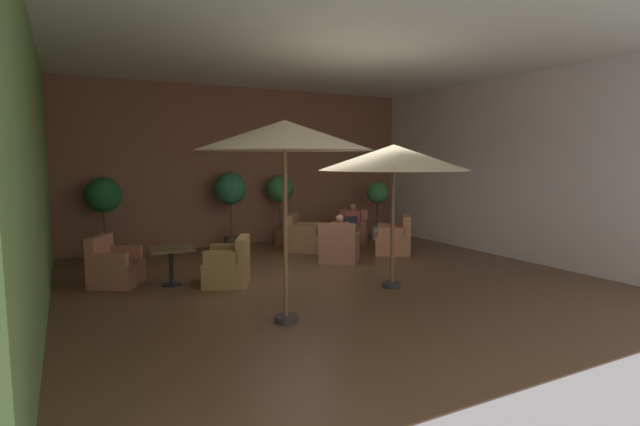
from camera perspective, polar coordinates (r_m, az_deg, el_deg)
ground_plane at (r=8.89m, az=1.37°, el=-8.00°), size 9.19×9.03×0.02m
wall_back_brick at (r=12.71m, az=-8.52°, el=5.41°), size 9.19×0.08×4.00m
wall_left_accent at (r=7.53m, az=-30.57°, el=4.01°), size 0.08×9.03×4.00m
wall_right_plain at (r=11.55m, az=21.64°, el=4.95°), size 0.08×9.03×4.00m
ceiling_slab at (r=8.81m, az=1.44°, el=18.40°), size 9.19×9.03×0.06m
cafe_table_front_left at (r=11.43m, az=3.29°, el=-2.33°), size 0.65×0.65×0.67m
armchair_front_left_north at (r=10.39m, az=2.28°, el=-4.10°), size 1.06×1.06×0.86m
armchair_front_left_east at (r=11.44m, az=8.77°, el=-3.11°), size 1.11×1.12×0.91m
armchair_front_left_south at (r=12.51m, az=3.89°, el=-2.26°), size 1.02×1.02×0.88m
armchair_front_left_west at (r=11.64m, az=-2.04°, el=-2.86°), size 1.05×1.04×0.89m
cafe_table_front_right at (r=8.83m, az=-17.18°, el=-4.76°), size 0.75×0.75×0.67m
armchair_front_right_north at (r=9.22m, az=-23.13°, el=-5.90°), size 1.01×1.02×0.88m
armchair_front_right_east at (r=8.67m, az=-10.69°, el=-6.27°), size 1.01×1.04×0.85m
patio_umbrella_tall_red at (r=8.25m, az=8.67°, el=6.43°), size 2.54×2.54×2.44m
patio_umbrella_center_beige at (r=6.39m, az=-4.19°, el=8.99°), size 2.35×2.35×2.70m
potted_tree_left_corner at (r=12.46m, az=-4.73°, el=2.18°), size 0.70×0.70×1.79m
potted_tree_mid_left at (r=13.30m, az=6.80°, el=1.61°), size 0.59×0.59×1.58m
potted_tree_mid_right at (r=11.88m, az=-10.50°, el=2.33°), size 0.78×0.78×1.88m
potted_tree_right_corner at (r=11.55m, az=-24.14°, el=1.48°), size 0.76×0.76×1.80m
patron_blue_shirt at (r=12.42m, az=3.88°, el=-0.51°), size 0.45×0.42×0.61m
patron_by_window at (r=10.38m, az=2.34°, el=-2.09°), size 0.41×0.39×0.61m
iced_drink_cup at (r=11.37m, az=3.14°, el=-1.10°), size 0.08×0.08×0.11m
open_laptop at (r=11.39m, az=3.62°, el=-1.11°), size 0.36×0.30×0.20m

